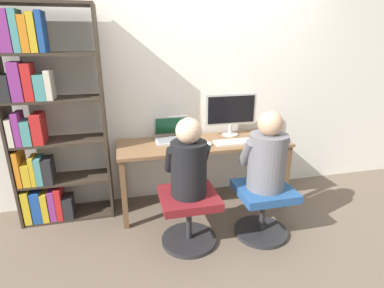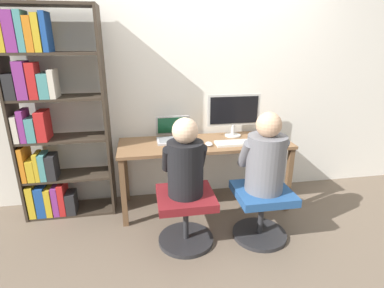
{
  "view_description": "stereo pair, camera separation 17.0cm",
  "coord_description": "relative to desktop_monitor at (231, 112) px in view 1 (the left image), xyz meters",
  "views": [
    {
      "loc": [
        -0.78,
        -2.46,
        1.69
      ],
      "look_at": [
        -0.16,
        0.12,
        0.76
      ],
      "focal_mm": 28.0,
      "sensor_mm": 36.0,
      "label": 1
    },
    {
      "loc": [
        -0.61,
        -2.49,
        1.69
      ],
      "look_at": [
        -0.16,
        0.12,
        0.76
      ],
      "focal_mm": 28.0,
      "sensor_mm": 36.0,
      "label": 2
    }
  ],
  "objects": [
    {
      "name": "person_at_laptop",
      "position": [
        -0.62,
        -0.73,
        -0.21
      ],
      "size": [
        0.36,
        0.31,
        0.65
      ],
      "color": "black",
      "rests_on": "office_chair_right"
    },
    {
      "name": "person_at_monitor",
      "position": [
        0.05,
        -0.77,
        -0.2
      ],
      "size": [
        0.39,
        0.34,
        0.68
      ],
      "color": "slate",
      "rests_on": "office_chair_left"
    },
    {
      "name": "laptop",
      "position": [
        -0.64,
        -0.02,
        -0.2
      ],
      "size": [
        0.35,
        0.32,
        0.23
      ],
      "color": "#B7B7BC",
      "rests_on": "desk"
    },
    {
      "name": "office_chair_left",
      "position": [
        0.05,
        -0.77,
        -0.68
      ],
      "size": [
        0.48,
        0.48,
        0.47
      ],
      "color": "#262628",
      "rests_on": "ground_plane"
    },
    {
      "name": "office_chair_right",
      "position": [
        -0.62,
        -0.73,
        -0.68
      ],
      "size": [
        0.48,
        0.48,
        0.47
      ],
      "color": "#262628",
      "rests_on": "ground_plane"
    },
    {
      "name": "computer_mouse_by_keyboard",
      "position": [
        -0.32,
        -0.26,
        -0.24
      ],
      "size": [
        0.07,
        0.11,
        0.03
      ],
      "color": "silver",
      "rests_on": "desk"
    },
    {
      "name": "wall_back",
      "position": [
        -0.34,
        0.2,
        0.33
      ],
      "size": [
        10.0,
        0.05,
        2.6
      ],
      "color": "white",
      "rests_on": "ground_plane"
    },
    {
      "name": "ground_plane",
      "position": [
        -0.34,
        -0.44,
        -0.97
      ],
      "size": [
        14.0,
        14.0,
        0.0
      ],
      "primitive_type": "plane",
      "color": "brown"
    },
    {
      "name": "keyboard",
      "position": [
        -0.03,
        -0.26,
        -0.24
      ],
      "size": [
        0.45,
        0.16,
        0.03
      ],
      "color": "silver",
      "rests_on": "desk"
    },
    {
      "name": "desk",
      "position": [
        -0.34,
        -0.15,
        -0.33
      ],
      "size": [
        1.72,
        0.57,
        0.71
      ],
      "color": "brown",
      "rests_on": "ground_plane"
    },
    {
      "name": "desktop_monitor",
      "position": [
        0.0,
        0.0,
        0.0
      ],
      "size": [
        0.57,
        0.17,
        0.45
      ],
      "color": "beige",
      "rests_on": "desk"
    },
    {
      "name": "bookshelf",
      "position": [
        -1.82,
        -0.06,
        -0.0
      ],
      "size": [
        0.85,
        0.31,
        1.98
      ],
      "color": "#382D23",
      "rests_on": "ground_plane"
    }
  ]
}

